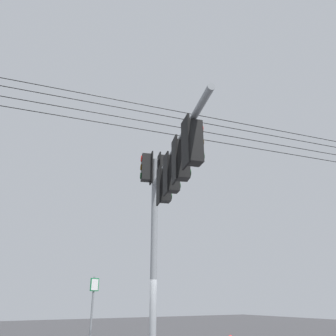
{
  "coord_description": "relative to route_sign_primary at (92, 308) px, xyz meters",
  "views": [
    {
      "loc": [
        8.55,
        -3.93,
        1.97
      ],
      "look_at": [
        1.48,
        0.08,
        5.22
      ],
      "focal_mm": 35.25,
      "sensor_mm": 36.0,
      "label": 1
    }
  ],
  "objects": [
    {
      "name": "signal_mast_assembly",
      "position": [
        4.66,
        0.27,
        3.02
      ],
      "size": [
        5.42,
        2.12,
        6.47
      ],
      "color": "gray",
      "rests_on": "ground"
    },
    {
      "name": "route_sign_primary",
      "position": [
        0.0,
        0.0,
        0.0
      ],
      "size": [
        0.13,
        0.33,
        2.73
      ],
      "color": "slate",
      "rests_on": "ground"
    },
    {
      "name": "overhead_wire_span",
      "position": [
        3.47,
        2.06,
        6.11
      ],
      "size": [
        5.66,
        29.55,
        1.28
      ],
      "color": "black"
    }
  ]
}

